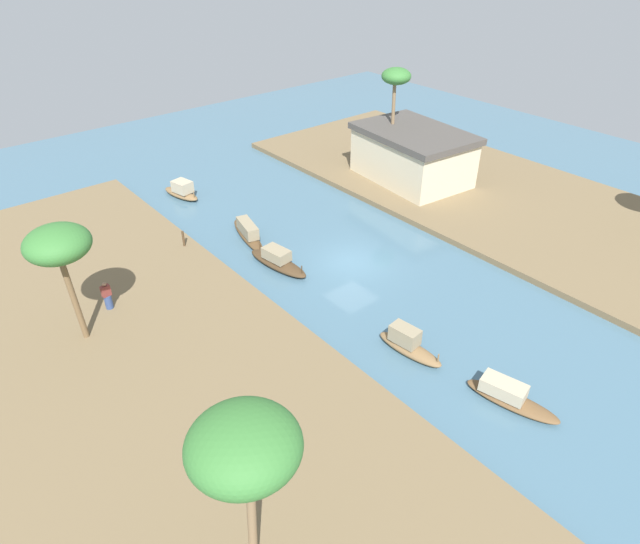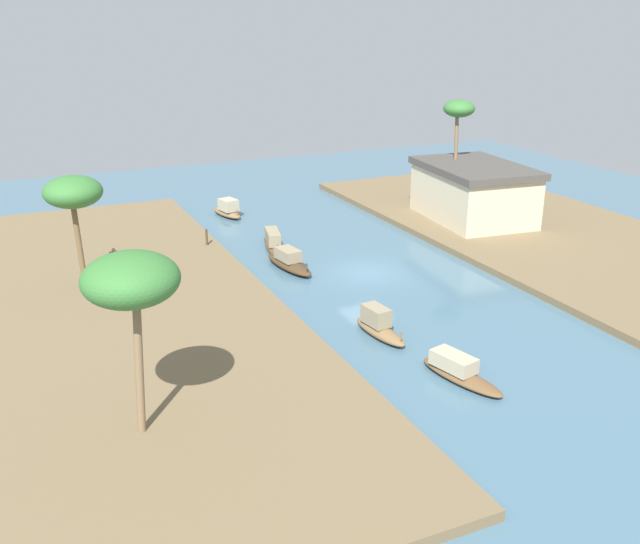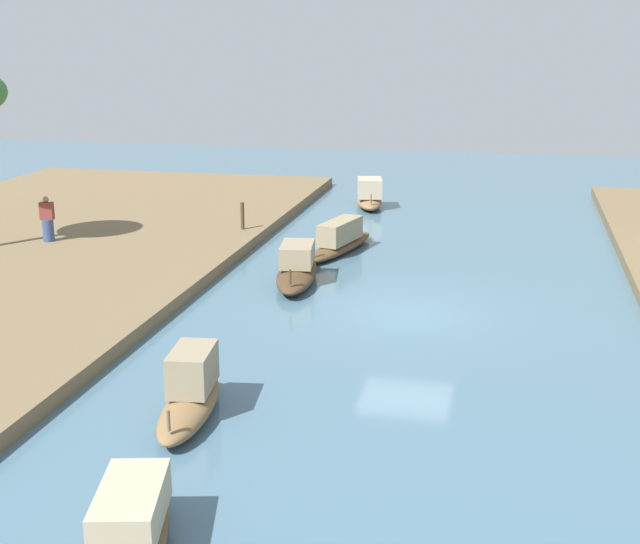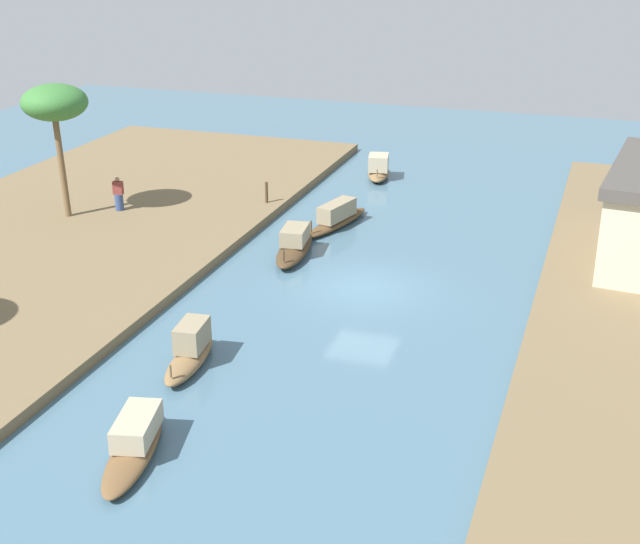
{
  "view_description": "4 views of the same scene",
  "coord_description": "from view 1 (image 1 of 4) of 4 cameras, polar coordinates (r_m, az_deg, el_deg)",
  "views": [
    {
      "loc": [
        20.03,
        -19.15,
        17.31
      ],
      "look_at": [
        0.44,
        -2.87,
        0.74
      ],
      "focal_mm": 30.85,
      "sensor_mm": 36.0,
      "label": 1
    },
    {
      "loc": [
        32.85,
        -17.9,
        13.61
      ],
      "look_at": [
        1.21,
        -3.41,
        0.97
      ],
      "focal_mm": 39.83,
      "sensor_mm": 36.0,
      "label": 2
    },
    {
      "loc": [
        22.88,
        2.58,
        7.38
      ],
      "look_at": [
        -2.15,
        -2.91,
        0.43
      ],
      "focal_mm": 49.86,
      "sensor_mm": 36.0,
      "label": 3
    },
    {
      "loc": [
        28.93,
        8.16,
        12.88
      ],
      "look_at": [
        0.77,
        -1.48,
        0.76
      ],
      "focal_mm": 48.94,
      "sensor_mm": 36.0,
      "label": 4
    }
  ],
  "objects": [
    {
      "name": "river_water",
      "position": [
        32.67,
        3.38,
        0.99
      ],
      "size": [
        67.72,
        67.72,
        0.0
      ],
      "primitive_type": "plane",
      "color": "#476B7F",
      "rests_on": "ground"
    },
    {
      "name": "sampan_with_tall_canopy",
      "position": [
        26.21,
        9.12,
        -7.4
      ],
      "size": [
        3.53,
        1.34,
        1.32
      ],
      "rotation": [
        0.0,
        0.0,
        0.12
      ],
      "color": "brown",
      "rests_on": "river_water"
    },
    {
      "name": "palm_tree_left_near",
      "position": [
        26.1,
        -25.55,
        2.51
      ],
      "size": [
        2.85,
        2.85,
        5.92
      ],
      "color": "brown",
      "rests_on": "riverbank_left"
    },
    {
      "name": "sampan_midstream",
      "position": [
        41.58,
        -14.16,
        8.15
      ],
      "size": [
        3.5,
        1.75,
        1.3
      ],
      "rotation": [
        0.0,
        0.0,
        0.21
      ],
      "color": "brown",
      "rests_on": "river_water"
    },
    {
      "name": "riverbank_right",
      "position": [
        42.27,
        17.52,
        7.57
      ],
      "size": [
        39.92,
        15.4,
        0.38
      ],
      "primitive_type": "cube",
      "color": "brown",
      "rests_on": "ground"
    },
    {
      "name": "mooring_post",
      "position": [
        34.32,
        -13.98,
        3.39
      ],
      "size": [
        0.14,
        0.14,
        1.0
      ],
      "primitive_type": "cylinder",
      "color": "#4C3823",
      "rests_on": "riverbank_left"
    },
    {
      "name": "person_on_near_bank",
      "position": [
        29.9,
        -21.19,
        -2.44
      ],
      "size": [
        0.43,
        0.48,
        1.57
      ],
      "rotation": [
        0.0,
        0.0,
        4.85
      ],
      "color": "#33477A",
      "rests_on": "riverbank_left"
    },
    {
      "name": "palm_tree_right_tall",
      "position": [
        42.28,
        7.89,
        19.11
      ],
      "size": [
        2.15,
        2.15,
        7.84
      ],
      "color": "#7F6647",
      "rests_on": "riverbank_right"
    },
    {
      "name": "palm_tree_left_far",
      "position": [
        15.02,
        -7.89,
        -17.59
      ],
      "size": [
        3.11,
        3.11,
        6.31
      ],
      "color": "#7F6647",
      "rests_on": "riverbank_left"
    },
    {
      "name": "sampan_open_hull",
      "position": [
        35.21,
        -7.48,
        4.09
      ],
      "size": [
        4.88,
        2.01,
        1.12
      ],
      "rotation": [
        0.0,
        0.0,
        -0.24
      ],
      "color": "brown",
      "rests_on": "river_water"
    },
    {
      "name": "riverbank_left",
      "position": [
        26.86,
        -19.27,
        -8.82
      ],
      "size": [
        39.92,
        15.4,
        0.38
      ],
      "primitive_type": "cube",
      "color": "brown",
      "rests_on": "ground"
    },
    {
      "name": "sampan_upstream_small",
      "position": [
        24.9,
        18.99,
        -12.07
      ],
      "size": [
        4.13,
        1.95,
        1.0
      ],
      "rotation": [
        0.0,
        0.0,
        0.23
      ],
      "color": "brown",
      "rests_on": "river_water"
    },
    {
      "name": "riverside_building",
      "position": [
        42.56,
        9.59,
        11.92
      ],
      "size": [
        9.05,
        6.69,
        3.77
      ],
      "rotation": [
        0.0,
        0.0,
        -0.1
      ],
      "color": "beige",
      "rests_on": "riverbank_right"
    },
    {
      "name": "sampan_downstream_large",
      "position": [
        32.08,
        -4.42,
        1.17
      ],
      "size": [
        4.5,
        1.77,
        1.17
      ],
      "rotation": [
        0.0,
        0.0,
        0.14
      ],
      "color": "#47331E",
      "rests_on": "river_water"
    }
  ]
}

